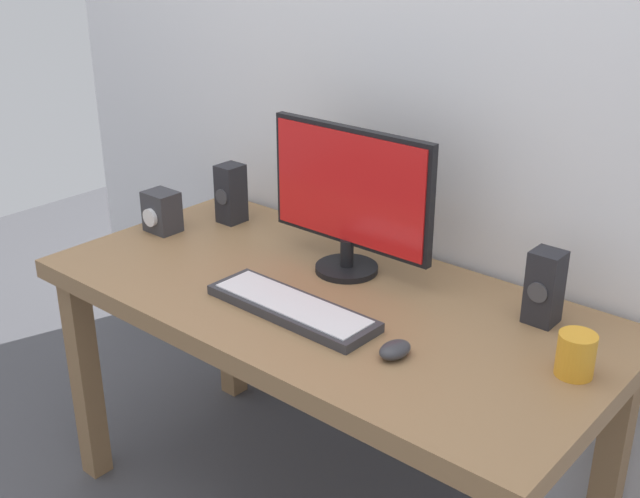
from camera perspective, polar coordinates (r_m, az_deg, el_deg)
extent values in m
cube|color=#936D47|center=(2.04, 0.26, -3.87)|extent=(1.50, 0.73, 0.05)
cube|color=#936D47|center=(2.51, -16.51, -8.90)|extent=(0.07, 0.07, 0.68)
cube|color=#936D47|center=(2.82, -6.46, -4.24)|extent=(0.07, 0.07, 0.68)
cube|color=#936D47|center=(2.18, 20.06, -14.87)|extent=(0.07, 0.07, 0.68)
cylinder|color=black|center=(2.15, 1.93, -1.40)|extent=(0.17, 0.17, 0.02)
cylinder|color=black|center=(2.13, 1.95, -0.28)|extent=(0.04, 0.04, 0.07)
cube|color=black|center=(2.07, 2.22, 4.50)|extent=(0.50, 0.02, 0.32)
cube|color=red|center=(2.06, 1.98, 4.41)|extent=(0.48, 0.01, 0.29)
cube|color=#333338|center=(1.93, -2.05, -4.25)|extent=(0.46, 0.15, 0.02)
cube|color=silver|center=(1.92, -2.05, -3.89)|extent=(0.42, 0.12, 0.00)
ellipsoid|color=#333338|center=(1.75, 5.42, -7.23)|extent=(0.06, 0.09, 0.03)
cube|color=#232328|center=(1.92, 15.86, -2.66)|extent=(0.07, 0.07, 0.18)
cylinder|color=#3F3F44|center=(1.89, 15.37, -3.05)|extent=(0.05, 0.00, 0.05)
cube|color=#232328|center=(2.47, -6.42, 3.99)|extent=(0.07, 0.08, 0.18)
cylinder|color=#3F3F44|center=(2.45, -7.11, 3.74)|extent=(0.05, 0.00, 0.05)
cube|color=#333338|center=(2.44, -11.30, 2.66)|extent=(0.10, 0.08, 0.12)
cylinder|color=silver|center=(2.42, -12.14, 2.22)|extent=(0.05, 0.01, 0.05)
cylinder|color=orange|center=(1.75, 17.93, -7.25)|extent=(0.08, 0.08, 0.10)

